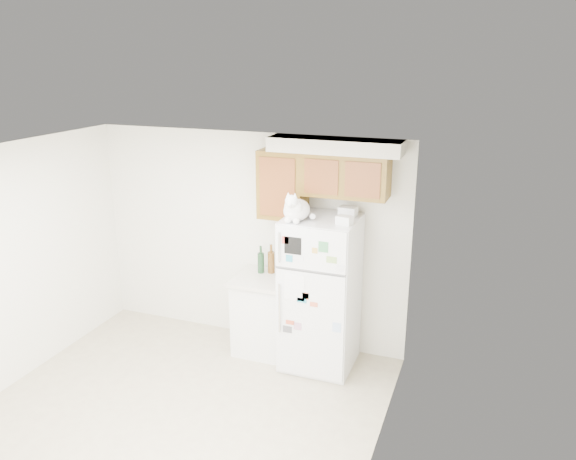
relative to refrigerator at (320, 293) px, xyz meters
The scene contains 9 objects.
ground_plane 2.08m from the refrigerator, 122.18° to the right, with size 3.80×4.00×0.01m, color #BAB08F.
room_shell 1.82m from the refrigerator, 123.13° to the right, with size 3.84×4.04×2.52m.
refrigerator is the anchor object (origin of this frame).
base_counter 0.79m from the refrigerator, behind, with size 0.64×0.64×0.92m.
cat 1.01m from the refrigerator, 139.41° to the right, with size 0.32×0.47×0.33m.
storage_box_back 0.95m from the refrigerator, 36.06° to the left, with size 0.18×0.13×0.10m, color white.
storage_box_front 0.95m from the refrigerator, 26.22° to the right, with size 0.15×0.11×0.09m, color white.
bottle_green 0.82m from the refrigerator, 166.82° to the left, with size 0.08×0.08×0.32m, color #19381E, non-canonical shape.
bottle_amber 0.73m from the refrigerator, 161.74° to the left, with size 0.08×0.08×0.34m, color #593814, non-canonical shape.
Camera 1 is at (2.62, -3.75, 3.33)m, focal length 35.00 mm.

